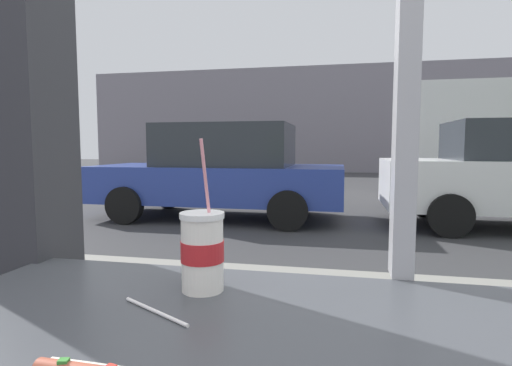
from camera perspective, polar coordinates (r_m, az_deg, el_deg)
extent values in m
plane|color=#38383A|center=(9.03, 12.61, -3.39)|extent=(60.00, 60.00, 0.00)
cube|color=gray|center=(2.83, 14.53, -21.28)|extent=(16.00, 2.80, 0.13)
cube|color=#2A2C30|center=(1.03, 19.98, -13.41)|extent=(1.90, 0.02, 0.02)
cube|color=gray|center=(22.03, 12.28, 8.68)|extent=(28.00, 1.20, 5.47)
cylinder|color=white|center=(0.90, -7.51, -9.90)|extent=(0.09, 0.09, 0.16)
cylinder|color=red|center=(0.89, -7.52, -9.41)|extent=(0.09, 0.09, 0.04)
cylinder|color=black|center=(0.88, -7.57, -5.16)|extent=(0.08, 0.08, 0.01)
cylinder|color=white|center=(0.88, -7.58, -4.51)|extent=(0.10, 0.10, 0.01)
cylinder|color=pink|center=(0.86, -7.01, -0.41)|extent=(0.01, 0.05, 0.20)
cube|color=#337A2D|center=(0.59, -25.36, -21.78)|extent=(0.01, 0.01, 0.01)
cylinder|color=white|center=(0.82, -13.93, -17.05)|extent=(0.17, 0.10, 0.01)
cube|color=#283D93|center=(7.53, -5.22, -0.02)|extent=(4.51, 1.84, 0.65)
cube|color=#282D33|center=(7.46, -4.18, 5.32)|extent=(2.34, 1.62, 0.75)
cylinder|color=black|center=(8.19, 6.11, -1.90)|extent=(0.64, 0.18, 0.64)
cylinder|color=black|center=(6.38, 4.46, -3.88)|extent=(0.64, 0.18, 0.64)
cylinder|color=black|center=(8.91, -12.09, -1.42)|extent=(0.64, 0.18, 0.64)
cylinder|color=black|center=(7.28, -17.96, -3.00)|extent=(0.64, 0.18, 0.64)
cylinder|color=black|center=(8.28, 22.61, -2.19)|extent=(0.64, 0.18, 0.64)
cylinder|color=black|center=(6.54, 25.56, -4.14)|extent=(0.64, 0.18, 0.64)
cube|color=silver|center=(11.94, 30.33, 6.05)|extent=(4.65, 2.20, 2.42)
cylinder|color=black|center=(12.81, 25.16, 0.74)|extent=(0.90, 0.24, 0.90)
cylinder|color=black|center=(10.68, 27.87, -0.13)|extent=(0.90, 0.24, 0.90)
cylinder|color=#351E38|center=(2.47, -29.53, -13.70)|extent=(0.14, 0.14, 0.84)
cylinder|color=#80C555|center=(2.41, -31.87, 2.72)|extent=(0.32, 0.32, 0.56)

